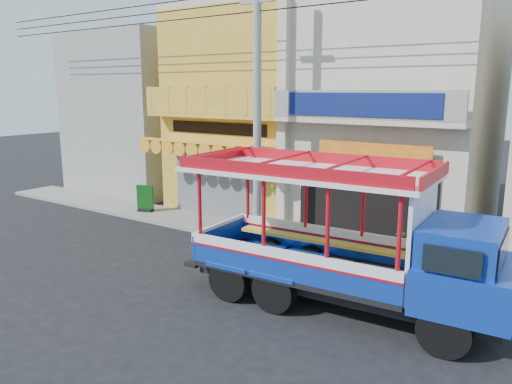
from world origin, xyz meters
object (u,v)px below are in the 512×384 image
green_sign (145,200)px  potted_plant_b (426,255)px  utility_pole (261,88)px  potted_plant_c (466,258)px  songthaew_truck (365,243)px  potted_plant_a (404,242)px

green_sign → potted_plant_b: 11.36m
utility_pole → green_sign: size_ratio=25.94×
green_sign → potted_plant_c: green_sign is taller
green_sign → potted_plant_c: size_ratio=1.19×
green_sign → potted_plant_b: bearing=-1.7°
utility_pole → potted_plant_b: size_ratio=30.68×
songthaew_truck → potted_plant_b: bearing=81.8°
green_sign → potted_plant_c: 12.32m
utility_pole → green_sign: (-6.09, 0.62, -4.46)m
potted_plant_c → potted_plant_a: bearing=-76.8°
green_sign → potted_plant_b: green_sign is taller
utility_pole → green_sign: 7.58m
songthaew_truck → potted_plant_b: 3.47m
green_sign → potted_plant_a: 10.52m
potted_plant_b → potted_plant_c: (0.96, 0.35, -0.00)m
songthaew_truck → potted_plant_c: (1.43, 3.61, -1.09)m
songthaew_truck → potted_plant_c: songthaew_truck is taller
utility_pole → potted_plant_a: bearing=12.2°
green_sign → potted_plant_b: size_ratio=1.18×
potted_plant_a → potted_plant_b: 1.09m
utility_pole → songthaew_truck: utility_pole is taller
songthaew_truck → potted_plant_c: size_ratio=8.28×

